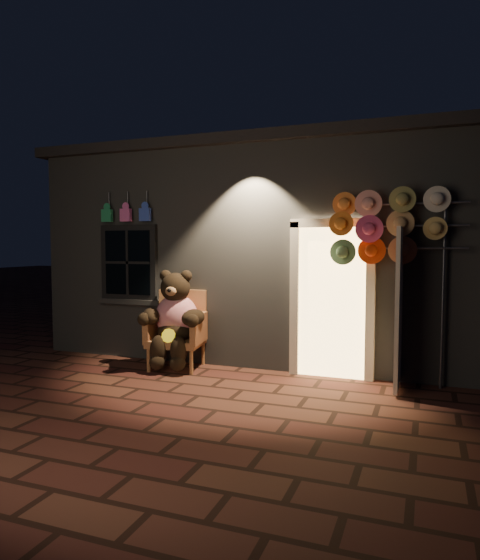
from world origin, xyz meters
The scene contains 5 objects.
ground centered at (0.00, 0.00, 0.00)m, with size 60.00×60.00×0.00m, color #4C291D.
shop_building centered at (0.00, 3.99, 1.74)m, with size 7.30×5.95×3.51m.
wicker_armchair centered at (-0.90, 1.22, 0.57)m, with size 0.88×0.82×1.15m.
teddy_bear centered at (-0.89, 1.07, 0.75)m, with size 1.01×0.85×1.41m.
hat_rack centered at (2.05, 1.28, 2.07)m, with size 1.71×0.22×2.56m.
Camera 1 is at (2.57, -5.38, 1.83)m, focal length 32.00 mm.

